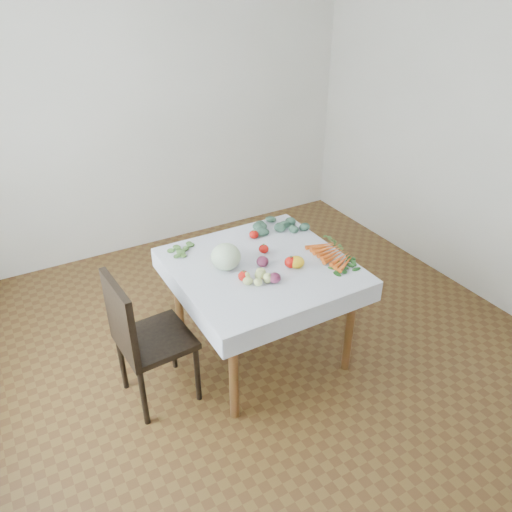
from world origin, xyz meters
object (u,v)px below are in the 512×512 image
Objects in this scene: table at (261,277)px; chair at (141,334)px; heirloom_back at (222,255)px; cabbage at (226,257)px; carrot_bunch at (333,254)px.

table is 0.87m from chair.
chair is 7.88× the size of heirloom_back.
cabbage is at bearing 9.18° from chair.
chair is 0.72m from cabbage.
chair is 0.73m from heirloom_back.
heirloom_back is 0.75m from carrot_bunch.
table is at bearing -39.50° from heirloom_back.
table is at bearing 162.65° from carrot_bunch.
cabbage reaches higher than table.
chair is at bearing -170.82° from cabbage.
chair reaches higher than carrot_bunch.
cabbage is at bearing 162.98° from table.
heirloom_back is at bearing 17.22° from chair.
carrot_bunch is at bearing -17.24° from cabbage.
cabbage is (-0.22, 0.07, 0.19)m from table.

